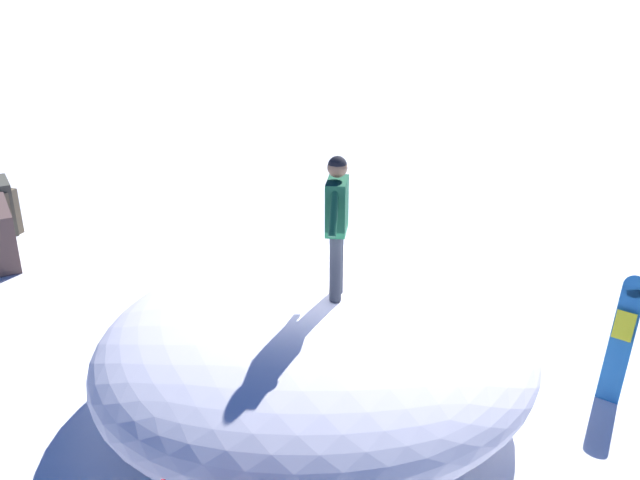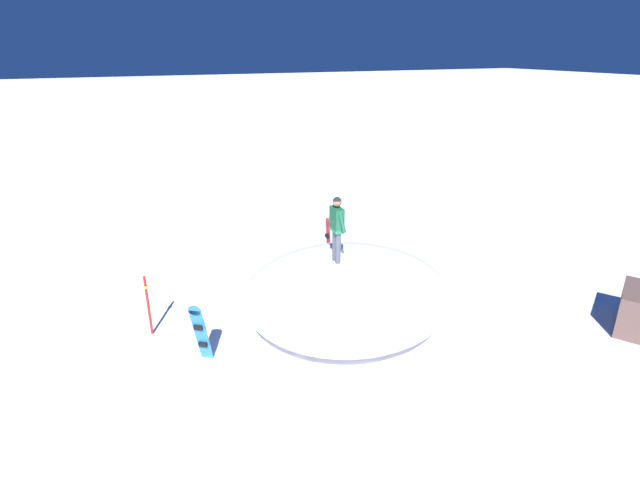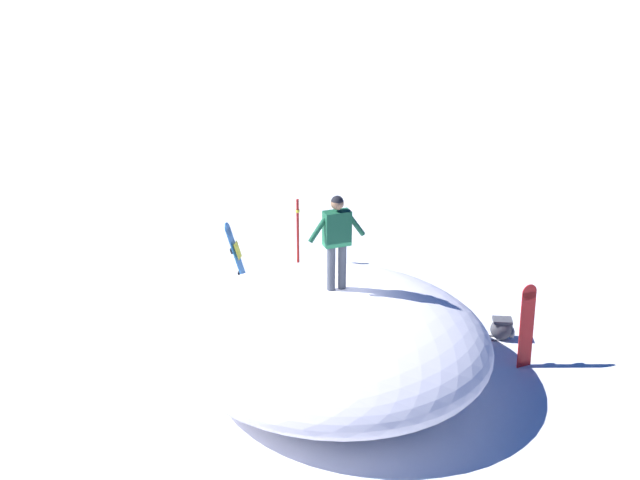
% 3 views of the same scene
% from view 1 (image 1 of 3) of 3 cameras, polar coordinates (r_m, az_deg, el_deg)
% --- Properties ---
extents(ground, '(240.00, 240.00, 0.00)m').
position_cam_1_polar(ground, '(9.46, 2.12, -11.47)').
color(ground, white).
extents(snow_mound, '(7.45, 7.53, 1.62)m').
position_cam_1_polar(snow_mound, '(8.62, -0.12, -8.80)').
color(snow_mound, white).
rests_on(snow_mound, ground).
extents(snowboarder_standing, '(1.02, 0.25, 1.68)m').
position_cam_1_polar(snowboarder_standing, '(7.63, 1.41, 2.06)').
color(snowboarder_standing, '#333842').
rests_on(snowboarder_standing, snow_mound).
extents(snowboard_secondary_upright, '(0.55, 0.50, 1.61)m').
position_cam_1_polar(snowboard_secondary_upright, '(9.57, 23.77, -7.34)').
color(snowboard_secondary_upright, '#2672BF').
rests_on(snowboard_secondary_upright, ground).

